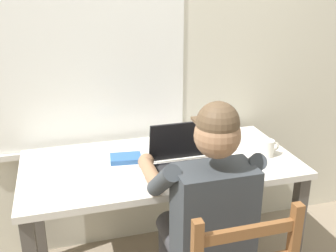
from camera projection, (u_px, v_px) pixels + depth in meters
The scene contains 10 objects.
back_wall at pixel (140, 48), 2.37m from camera, with size 6.00×0.08×2.60m.
desk at pixel (161, 178), 2.21m from camera, with size 1.48×0.72×0.76m.
seated_person at pixel (204, 212), 1.83m from camera, with size 0.50×0.60×1.25m.
laptop at pixel (184, 159), 2.07m from camera, with size 0.33×0.28×0.23m.
computer_mouse at pixel (240, 163), 2.11m from camera, with size 0.06×0.10×0.03m, color black.
coffee_mug_white at pixel (267, 148), 2.22m from camera, with size 0.12×0.08×0.09m.
coffee_mug_dark at pixel (224, 136), 2.37m from camera, with size 0.12×0.08×0.10m.
book_stack_main at pixel (125, 161), 2.12m from camera, with size 0.20×0.14×0.05m.
paper_pile_near_laptop at pixel (136, 171), 2.06m from camera, with size 0.25×0.18×0.01m, color white.
landscape_photo_print at pixel (181, 147), 2.35m from camera, with size 0.13×0.09×0.00m, color #7A4293.
Camera 1 is at (-0.50, -1.90, 1.70)m, focal length 42.71 mm.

